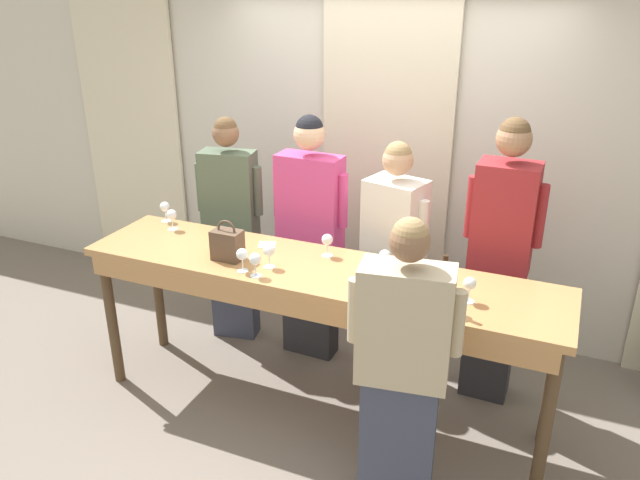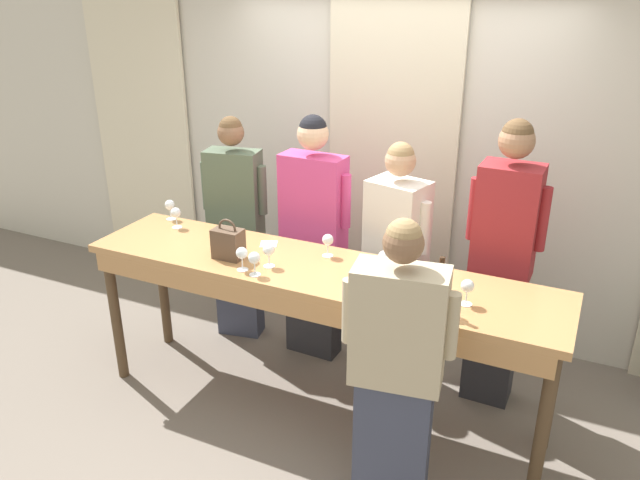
# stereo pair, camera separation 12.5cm
# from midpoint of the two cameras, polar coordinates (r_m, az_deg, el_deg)

# --- Properties ---
(ground_plane) EXTENTS (18.00, 18.00, 0.00)m
(ground_plane) POSITION_cam_midpoint_polar(r_m,az_deg,el_deg) (4.25, 0.48, -15.09)
(ground_plane) COLOR #70665B
(wall_back) EXTENTS (12.00, 0.06, 2.80)m
(wall_back) POSITION_cam_midpoint_polar(r_m,az_deg,el_deg) (4.79, 7.53, 8.03)
(wall_back) COLOR beige
(wall_back) RESTS_ON ground_plane
(curtain_panel_left) EXTENTS (0.99, 0.03, 2.69)m
(curtain_panel_left) POSITION_cam_midpoint_polar(r_m,az_deg,el_deg) (5.88, -15.32, 9.65)
(curtain_panel_left) COLOR beige
(curtain_panel_left) RESTS_ON ground_plane
(curtain_panel_center) EXTENTS (0.99, 0.03, 2.69)m
(curtain_panel_center) POSITION_cam_midpoint_polar(r_m,az_deg,el_deg) (4.74, 7.24, 7.20)
(curtain_panel_center) COLOR beige
(curtain_panel_center) RESTS_ON ground_plane
(tasting_bar) EXTENTS (2.94, 0.65, 1.03)m
(tasting_bar) POSITION_cam_midpoint_polar(r_m,az_deg,el_deg) (3.73, 0.36, -4.21)
(tasting_bar) COLOR #B27F4C
(tasting_bar) RESTS_ON ground_plane
(wine_bottle) EXTENTS (0.07, 0.07, 0.31)m
(wine_bottle) POSITION_cam_midpoint_polar(r_m,az_deg,el_deg) (3.25, 11.97, -4.65)
(wine_bottle) COLOR black
(wine_bottle) RESTS_ON tasting_bar
(handbag) EXTENTS (0.18, 0.12, 0.25)m
(handbag) POSITION_cam_midpoint_polar(r_m,az_deg,el_deg) (3.82, -7.47, -0.28)
(handbag) COLOR brown
(handbag) RESTS_ON tasting_bar
(wine_glass_front_left) EXTENTS (0.07, 0.07, 0.14)m
(wine_glass_front_left) POSITION_cam_midpoint_polar(r_m,az_deg,el_deg) (3.68, -3.75, -0.98)
(wine_glass_front_left) COLOR white
(wine_glass_front_left) RESTS_ON tasting_bar
(wine_glass_front_mid) EXTENTS (0.07, 0.07, 0.14)m
(wine_glass_front_mid) POSITION_cam_midpoint_polar(r_m,az_deg,el_deg) (3.81, 1.71, -0.07)
(wine_glass_front_mid) COLOR white
(wine_glass_front_mid) RESTS_ON tasting_bar
(wine_glass_front_right) EXTENTS (0.07, 0.07, 0.14)m
(wine_glass_front_right) POSITION_cam_midpoint_polar(r_m,az_deg,el_deg) (3.61, 6.87, -1.61)
(wine_glass_front_right) COLOR white
(wine_glass_front_right) RESTS_ON tasting_bar
(wine_glass_center_left) EXTENTS (0.07, 0.07, 0.14)m
(wine_glass_center_left) POSITION_cam_midpoint_polar(r_m,az_deg,el_deg) (3.58, -5.04, -1.74)
(wine_glass_center_left) COLOR white
(wine_glass_center_left) RESTS_ON tasting_bar
(wine_glass_center_mid) EXTENTS (0.07, 0.07, 0.14)m
(wine_glass_center_mid) POSITION_cam_midpoint_polar(r_m,az_deg,el_deg) (4.35, -12.25, 2.38)
(wine_glass_center_mid) COLOR white
(wine_glass_center_mid) RESTS_ON tasting_bar
(wine_glass_center_right) EXTENTS (0.07, 0.07, 0.14)m
(wine_glass_center_right) POSITION_cam_midpoint_polar(r_m,az_deg,el_deg) (3.35, 14.37, -4.19)
(wine_glass_center_right) COLOR white
(wine_glass_center_right) RESTS_ON tasting_bar
(wine_glass_back_left) EXTENTS (0.07, 0.07, 0.14)m
(wine_glass_back_left) POSITION_cam_midpoint_polar(r_m,az_deg,el_deg) (4.51, -12.80, 3.08)
(wine_glass_back_left) COLOR white
(wine_glass_back_left) RESTS_ON tasting_bar
(wine_glass_back_mid) EXTENTS (0.07, 0.07, 0.14)m
(wine_glass_back_mid) POSITION_cam_midpoint_polar(r_m,az_deg,el_deg) (3.65, -6.19, -1.29)
(wine_glass_back_mid) COLOR white
(wine_glass_back_mid) RESTS_ON tasting_bar
(wine_glass_back_right) EXTENTS (0.07, 0.07, 0.14)m
(wine_glass_back_right) POSITION_cam_midpoint_polar(r_m,az_deg,el_deg) (3.35, 8.97, -3.71)
(wine_glass_back_right) COLOR white
(wine_glass_back_right) RESTS_ON tasting_bar
(napkin) EXTENTS (0.14, 0.14, 0.00)m
(napkin) POSITION_cam_midpoint_polar(r_m,az_deg,el_deg) (4.02, -3.82, -0.38)
(napkin) COLOR white
(napkin) RESTS_ON tasting_bar
(guest_olive_jacket) EXTENTS (0.51, 0.27, 1.73)m
(guest_olive_jacket) POSITION_cam_midpoint_polar(r_m,az_deg,el_deg) (4.68, -6.92, 1.16)
(guest_olive_jacket) COLOR #383D51
(guest_olive_jacket) RESTS_ON ground_plane
(guest_pink_top) EXTENTS (0.56, 0.22, 1.79)m
(guest_pink_top) POSITION_cam_midpoint_polar(r_m,az_deg,el_deg) (4.38, 0.21, 0.30)
(guest_pink_top) COLOR #28282D
(guest_pink_top) RESTS_ON ground_plane
(guest_cream_sweater) EXTENTS (0.48, 0.35, 1.68)m
(guest_cream_sweater) POSITION_cam_midpoint_polar(r_m,az_deg,el_deg) (4.21, 7.73, -2.03)
(guest_cream_sweater) COLOR #473833
(guest_cream_sweater) RESTS_ON ground_plane
(guest_striped_shirt) EXTENTS (0.47, 0.26, 1.88)m
(guest_striped_shirt) POSITION_cam_midpoint_polar(r_m,az_deg,el_deg) (4.03, 17.10, -2.13)
(guest_striped_shirt) COLOR #28282D
(guest_striped_shirt) RESTS_ON ground_plane
(host_pouring) EXTENTS (0.56, 0.29, 1.63)m
(host_pouring) POSITION_cam_midpoint_polar(r_m,az_deg,el_deg) (3.17, 8.12, -11.78)
(host_pouring) COLOR #383D51
(host_pouring) RESTS_ON ground_plane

